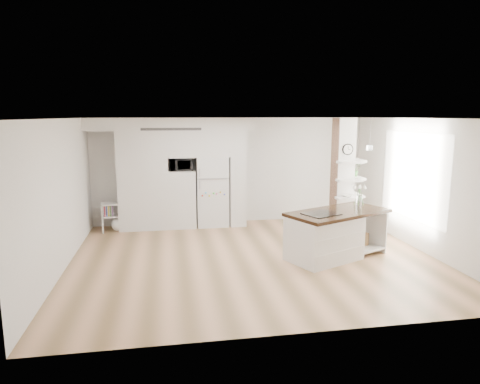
# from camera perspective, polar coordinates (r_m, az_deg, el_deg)

# --- Properties ---
(floor) EXTENTS (7.00, 6.00, 0.01)m
(floor) POSITION_cam_1_polar(r_m,az_deg,el_deg) (8.49, 1.81, -8.76)
(floor) COLOR tan
(floor) RESTS_ON ground
(room) EXTENTS (7.04, 6.04, 2.72)m
(room) POSITION_cam_1_polar(r_m,az_deg,el_deg) (8.08, 1.89, 3.78)
(room) COLOR white
(room) RESTS_ON ground
(cabinet_wall) EXTENTS (4.00, 0.71, 2.70)m
(cabinet_wall) POSITION_cam_1_polar(r_m,az_deg,el_deg) (10.61, -8.76, 3.30)
(cabinet_wall) COLOR silver
(cabinet_wall) RESTS_ON floor
(refrigerator) EXTENTS (0.78, 0.69, 1.75)m
(refrigerator) POSITION_cam_1_polar(r_m,az_deg,el_deg) (10.77, -3.75, 0.10)
(refrigerator) COLOR white
(refrigerator) RESTS_ON floor
(column) EXTENTS (0.69, 0.90, 2.70)m
(column) POSITION_cam_1_polar(r_m,az_deg,el_deg) (9.94, 14.09, 1.76)
(column) COLOR silver
(column) RESTS_ON floor
(window) EXTENTS (0.00, 2.40, 2.40)m
(window) POSITION_cam_1_polar(r_m,az_deg,el_deg) (9.70, 22.08, 2.00)
(window) COLOR white
(window) RESTS_ON room
(pendant_light) EXTENTS (0.12, 0.12, 0.10)m
(pendant_light) POSITION_cam_1_polar(r_m,az_deg,el_deg) (8.70, 12.79, 5.74)
(pendant_light) COLOR white
(pendant_light) RESTS_ON room
(kitchen_island) EXTENTS (2.26, 1.73, 1.49)m
(kitchen_island) POSITION_cam_1_polar(r_m,az_deg,el_deg) (8.49, 11.74, -5.59)
(kitchen_island) COLOR silver
(kitchen_island) RESTS_ON floor
(bookshelf) EXTENTS (0.63, 0.42, 0.69)m
(bookshelf) POSITION_cam_1_polar(r_m,az_deg,el_deg) (10.73, -16.25, -3.45)
(bookshelf) COLOR silver
(bookshelf) RESTS_ON floor
(floor_plant_a) EXTENTS (0.26, 0.22, 0.43)m
(floor_plant_a) POSITION_cam_1_polar(r_m,az_deg,el_deg) (10.46, 14.83, -4.21)
(floor_plant_a) COLOR #3C8234
(floor_plant_a) RESTS_ON floor
(floor_plant_b) EXTENTS (0.26, 0.26, 0.45)m
(floor_plant_b) POSITION_cam_1_polar(r_m,az_deg,el_deg) (10.86, 13.38, -3.58)
(floor_plant_b) COLOR #3C8234
(floor_plant_b) RESTS_ON floor
(microwave) EXTENTS (0.54, 0.37, 0.30)m
(microwave) POSITION_cam_1_polar(r_m,az_deg,el_deg) (10.56, -7.82, 3.64)
(microwave) COLOR #2D2D2D
(microwave) RESTS_ON cabinet_wall
(shelf_plant) EXTENTS (0.27, 0.23, 0.30)m
(shelf_plant) POSITION_cam_1_polar(r_m,az_deg,el_deg) (10.17, 15.05, 2.89)
(shelf_plant) COLOR #3C8234
(shelf_plant) RESTS_ON column
(decor_bowl) EXTENTS (0.22, 0.22, 0.05)m
(decor_bowl) POSITION_cam_1_polar(r_m,az_deg,el_deg) (9.76, 14.12, -0.48)
(decor_bowl) COLOR white
(decor_bowl) RESTS_ON column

